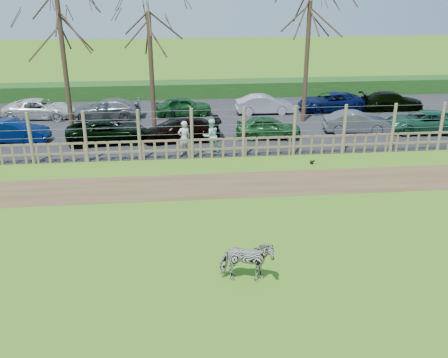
{
  "coord_description": "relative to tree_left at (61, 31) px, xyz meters",
  "views": [
    {
      "loc": [
        -0.74,
        -14.95,
        8.22
      ],
      "look_at": [
        1.0,
        2.5,
        1.1
      ],
      "focal_mm": 40.0,
      "sensor_mm": 36.0,
      "label": 1
    }
  ],
  "objects": [
    {
      "name": "car_1",
      "position": [
        -2.81,
        -1.11,
        -4.98
      ],
      "size": [
        3.75,
        1.61,
        1.2
      ],
      "primitive_type": "imported",
      "rotation": [
        0.0,
        0.0,
        1.47
      ],
      "color": "#03164B",
      "rests_on": "asphalt"
    },
    {
      "name": "crow",
      "position": [
        12.09,
        -5.83,
        -5.52
      ],
      "size": [
        0.24,
        0.18,
        0.2
      ],
      "color": "black",
      "rests_on": "ground"
    },
    {
      "name": "car_12",
      "position": [
        15.91,
        3.82,
        -4.98
      ],
      "size": [
        4.5,
        2.42,
        1.2
      ],
      "primitive_type": "imported",
      "rotation": [
        0.0,
        0.0,
        4.81
      ],
      "color": "#081240",
      "rests_on": "asphalt"
    },
    {
      "name": "car_4",
      "position": [
        10.76,
        -1.64,
        -4.98
      ],
      "size": [
        3.64,
        1.76,
        1.2
      ],
      "primitive_type": "imported",
      "rotation": [
        0.0,
        0.0,
        1.47
      ],
      "color": "#1D5423",
      "rests_on": "asphalt"
    },
    {
      "name": "car_2",
      "position": [
        2.15,
        -1.56,
        -4.98
      ],
      "size": [
        4.48,
        2.36,
        1.2
      ],
      "primitive_type": "imported",
      "rotation": [
        0.0,
        0.0,
        1.66
      ],
      "color": "black",
      "rests_on": "asphalt"
    },
    {
      "name": "tree_left",
      "position": [
        0.0,
        0.0,
        0.0
      ],
      "size": [
        4.8,
        4.8,
        7.88
      ],
      "color": "#3D2B1E",
      "rests_on": "ground"
    },
    {
      "name": "car_10",
      "position": [
        6.27,
        3.56,
        -4.98
      ],
      "size": [
        3.67,
        1.85,
        1.2
      ],
      "primitive_type": "imported",
      "rotation": [
        0.0,
        0.0,
        1.7
      ],
      "color": "#1E5624",
      "rests_on": "asphalt"
    },
    {
      "name": "visitor_b",
      "position": [
        7.46,
        -3.8,
        -4.71
      ],
      "size": [
        0.99,
        0.87,
        1.72
      ],
      "primitive_type": "imported",
      "rotation": [
        0.0,
        0.0,
        3.44
      ],
      "color": "#B7EED2",
      "rests_on": "asphalt"
    },
    {
      "name": "car_11",
      "position": [
        11.45,
        3.52,
        -4.98
      ],
      "size": [
        3.65,
        1.3,
        1.2
      ],
      "primitive_type": "imported",
      "rotation": [
        0.0,
        0.0,
        1.56
      ],
      "color": "silver",
      "rests_on": "asphalt"
    },
    {
      "name": "car_8",
      "position": [
        -2.6,
        3.79,
        -4.98
      ],
      "size": [
        4.44,
        2.27,
        1.2
      ],
      "primitive_type": "imported",
      "rotation": [
        0.0,
        0.0,
        1.51
      ],
      "color": "silver",
      "rests_on": "asphalt"
    },
    {
      "name": "car_3",
      "position": [
        6.05,
        -1.63,
        -4.98
      ],
      "size": [
        4.25,
        1.99,
        1.2
      ],
      "primitive_type": "imported",
      "rotation": [
        0.0,
        0.0,
        4.79
      ],
      "color": "black",
      "rests_on": "asphalt"
    },
    {
      "name": "car_9",
      "position": [
        1.54,
        3.34,
        -4.98
      ],
      "size": [
        4.2,
        1.85,
        1.2
      ],
      "primitive_type": "imported",
      "rotation": [
        0.0,
        0.0,
        4.67
      ],
      "color": "slate",
      "rests_on": "asphalt"
    },
    {
      "name": "asphalt",
      "position": [
        6.5,
        2.0,
        -5.6
      ],
      "size": [
        44.0,
        13.0,
        0.04
      ],
      "primitive_type": "cube",
      "color": "#232326",
      "rests_on": "ground"
    },
    {
      "name": "car_13",
      "position": [
        19.97,
        3.62,
        -4.98
      ],
      "size": [
        4.14,
        1.69,
        1.2
      ],
      "primitive_type": "imported",
      "rotation": [
        0.0,
        0.0,
        1.57
      ],
      "color": "black",
      "rests_on": "asphalt"
    },
    {
      "name": "hedge",
      "position": [
        6.5,
        9.0,
        -5.07
      ],
      "size": [
        46.0,
        2.0,
        1.1
      ],
      "primitive_type": "cube",
      "color": "#1E4716",
      "rests_on": "ground"
    },
    {
      "name": "fence",
      "position": [
        6.5,
        -4.5,
        -4.81
      ],
      "size": [
        30.16,
        0.16,
        2.5
      ],
      "color": "brown",
      "rests_on": "ground"
    },
    {
      "name": "dirt_strip",
      "position": [
        6.5,
        -8.0,
        -5.61
      ],
      "size": [
        34.0,
        2.8,
        0.01
      ],
      "primitive_type": "cube",
      "color": "brown",
      "rests_on": "ground"
    },
    {
      "name": "tree_right",
      "position": [
        13.5,
        1.5,
        -0.37
      ],
      "size": [
        4.8,
        4.8,
        7.35
      ],
      "color": "#3D2B1E",
      "rests_on": "ground"
    },
    {
      "name": "car_5",
      "position": [
        15.87,
        -1.15,
        -4.98
      ],
      "size": [
        3.75,
        1.61,
        1.2
      ],
      "primitive_type": "imported",
      "rotation": [
        0.0,
        0.0,
        1.47
      ],
      "color": "#575762",
      "rests_on": "asphalt"
    },
    {
      "name": "ground",
      "position": [
        6.5,
        -12.5,
        -5.62
      ],
      "size": [
        120.0,
        120.0,
        0.0
      ],
      "primitive_type": "plane",
      "color": "olive",
      "rests_on": "ground"
    },
    {
      "name": "visitor_a",
      "position": [
        6.13,
        -4.01,
        -4.71
      ],
      "size": [
        0.72,
        0.58,
        1.72
      ],
      "primitive_type": "imported",
      "rotation": [
        0.0,
        0.0,
        3.43
      ],
      "color": "silver",
      "rests_on": "asphalt"
    },
    {
      "name": "tree_mid",
      "position": [
        4.5,
        1.0,
        -0.75
      ],
      "size": [
        4.8,
        4.8,
        6.83
      ],
      "color": "#3D2B1E",
      "rests_on": "ground"
    },
    {
      "name": "car_6",
      "position": [
        19.67,
        -1.44,
        -4.98
      ],
      "size": [
        4.46,
        2.32,
        1.2
      ],
      "primitive_type": "imported",
      "rotation": [
        0.0,
        0.0,
        4.63
      ],
      "color": "#1D5538",
      "rests_on": "asphalt"
    },
    {
      "name": "zebra",
      "position": [
        7.62,
        -15.24,
        -4.96
      ],
      "size": [
        1.63,
        0.91,
        1.31
      ],
      "primitive_type": "imported",
      "rotation": [
        0.0,
        0.0,
        1.44
      ],
      "color": "gray",
      "rests_on": "ground"
    }
  ]
}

